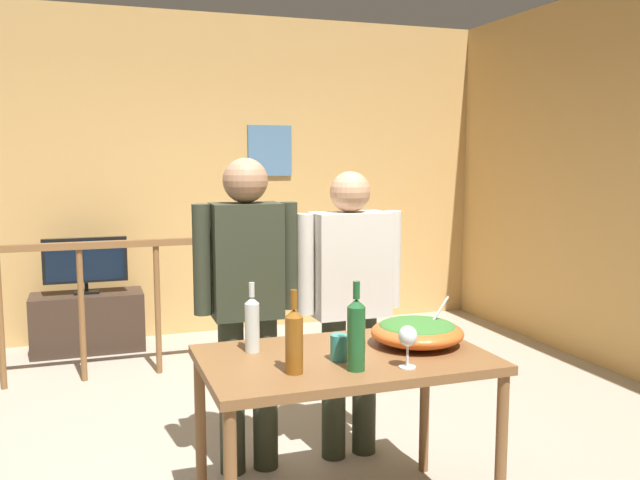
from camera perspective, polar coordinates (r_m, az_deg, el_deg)
The scene contains 15 objects.
back_wall at distance 6.26m, azimuth -13.09°, elevation 5.27°, with size 6.23×0.10×2.89m, color tan.
side_wall_right at distance 5.58m, azimuth 23.62°, elevation 4.65°, with size 0.10×4.54×2.89m, color tan.
framed_picture at distance 6.37m, azimuth -4.25°, elevation 7.51°, with size 0.42×0.03×0.47m, color teal.
stair_railing at distance 5.16m, azimuth -20.06°, elevation -4.09°, with size 3.30×0.10×1.07m.
tv_console at distance 6.03m, azimuth -18.96°, elevation -6.55°, with size 0.90×0.40×0.49m, color #38281E.
flat_screen_tv at distance 5.90m, azimuth -19.16°, elevation -1.69°, with size 0.67×0.12×0.47m.
serving_table at distance 2.99m, azimuth 2.08°, elevation -11.18°, with size 1.23×0.76×0.77m.
salad_bowl at distance 3.13m, azimuth 8.18°, elevation -7.60°, with size 0.42×0.42×0.22m.
wine_glass at distance 2.78m, azimuth 7.40°, elevation -8.19°, with size 0.08×0.08×0.18m.
wine_bottle_amber at distance 2.69m, azimuth -2.19°, elevation -8.37°, with size 0.07×0.07×0.34m.
wine_bottle_clear at distance 2.99m, azimuth -5.78°, elevation -6.99°, with size 0.06×0.06×0.31m.
wine_bottle_green at distance 2.73m, azimuth 3.07°, elevation -7.84°, with size 0.07×0.07×0.36m.
mug_teal at distance 2.88m, azimuth 1.68°, elevation -9.03°, with size 0.11×0.08×0.11m.
person_standing_left at distance 3.45m, azimuth -6.19°, elevation -4.34°, with size 0.53×0.23×1.62m.
person_standing_right at distance 3.62m, azimuth 2.51°, elevation -4.33°, with size 0.59×0.23×1.55m.
Camera 1 is at (-0.67, -3.19, 1.63)m, focal length 37.99 mm.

